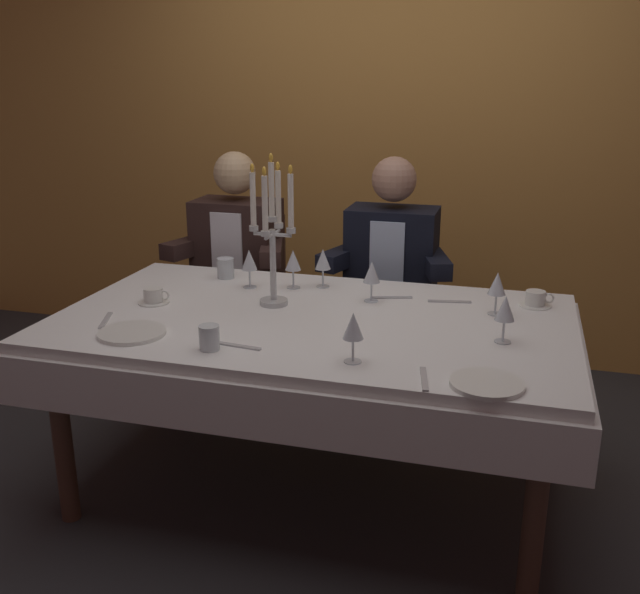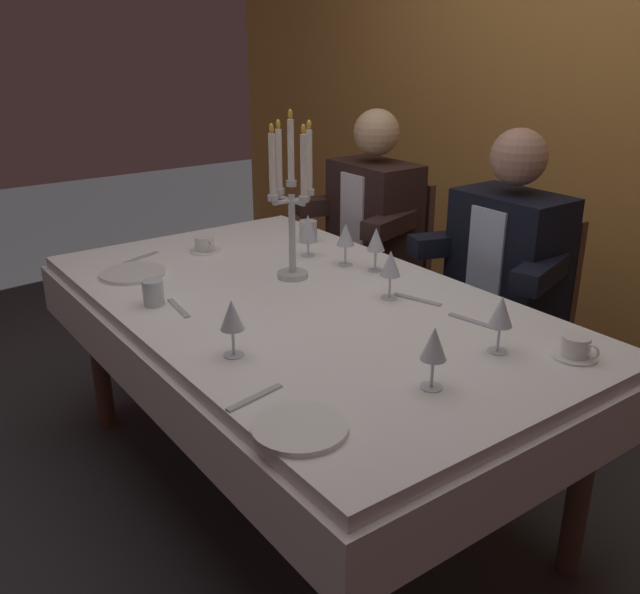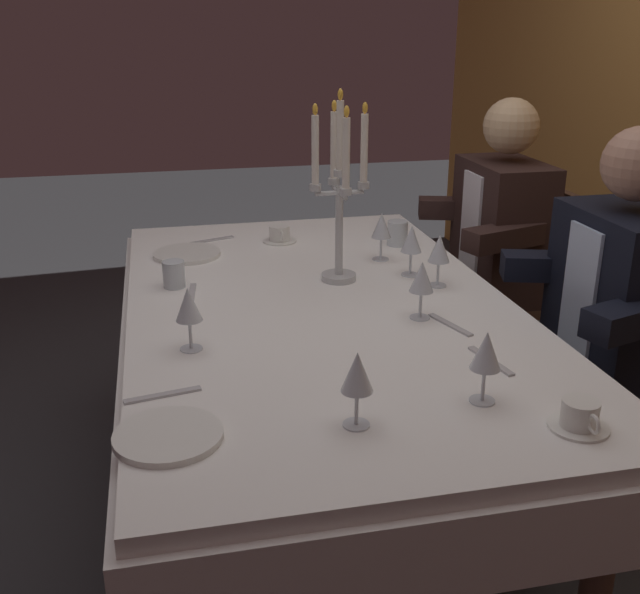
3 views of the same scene
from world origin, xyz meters
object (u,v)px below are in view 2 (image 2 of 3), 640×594
at_px(wine_glass_0, 434,346).
at_px(wine_glass_3, 391,265).
at_px(candelabra, 292,201).
at_px(dining_table, 301,332).
at_px(seated_diner_0, 375,218).
at_px(coffee_cup_0, 205,245).
at_px(wine_glass_1, 376,240).
at_px(wine_glass_2, 501,313).
at_px(seated_diner_1, 509,261).
at_px(dinner_plate_1, 132,273).
at_px(water_tumbler_1, 153,293).
at_px(water_tumbler_0, 308,231).
at_px(wine_glass_6, 308,227).
at_px(wine_glass_4, 232,316).
at_px(dinner_plate_0, 300,428).
at_px(wine_glass_5, 346,235).
at_px(coffee_cup_1, 576,348).

height_order(wine_glass_0, wine_glass_3, same).
bearing_deg(candelabra, dining_table, -27.41).
bearing_deg(seated_diner_0, candelabra, -59.17).
distance_m(dining_table, coffee_cup_0, 0.67).
height_order(wine_glass_1, coffee_cup_0, wine_glass_1).
relative_size(wine_glass_2, seated_diner_1, 0.13).
relative_size(dinner_plate_1, wine_glass_1, 1.42).
xyz_separation_m(wine_glass_3, coffee_cup_0, (-0.82, -0.25, -0.09)).
bearing_deg(water_tumbler_1, water_tumbler_0, 109.40).
relative_size(wine_glass_2, wine_glass_3, 1.00).
relative_size(wine_glass_0, water_tumbler_1, 1.98).
xyz_separation_m(wine_glass_2, wine_glass_6, (-1.01, 0.08, 0.00)).
distance_m(candelabra, wine_glass_4, 0.67).
bearing_deg(dinner_plate_1, wine_glass_1, 56.90).
relative_size(dining_table, seated_diner_1, 1.56).
xyz_separation_m(candelabra, wine_glass_1, (0.12, 0.28, -0.16)).
xyz_separation_m(wine_glass_0, water_tumbler_1, (-0.92, -0.33, -0.07)).
relative_size(dinner_plate_0, wine_glass_6, 1.33).
height_order(coffee_cup_0, seated_diner_1, seated_diner_1).
distance_m(wine_glass_4, water_tumbler_0, 1.10).
xyz_separation_m(candelabra, dinner_plate_1, (-0.36, -0.46, -0.27)).
xyz_separation_m(dinner_plate_1, wine_glass_5, (0.37, 0.69, 0.11)).
bearing_deg(seated_diner_1, wine_glass_0, -60.18).
height_order(wine_glass_3, coffee_cup_0, wine_glass_3).
bearing_deg(wine_glass_4, wine_glass_5, 120.67).
relative_size(dining_table, wine_glass_5, 11.83).
relative_size(candelabra, wine_glass_0, 3.57).
bearing_deg(wine_glass_5, coffee_cup_1, 1.24).
distance_m(wine_glass_3, wine_glass_5, 0.37).
bearing_deg(wine_glass_1, seated_diner_1, 67.87).
relative_size(wine_glass_2, coffee_cup_1, 1.24).
bearing_deg(dinner_plate_1, seated_diner_1, 61.07).
xyz_separation_m(candelabra, wine_glass_2, (0.84, 0.11, -0.16)).
bearing_deg(dinner_plate_1, dining_table, 32.91).
xyz_separation_m(coffee_cup_1, seated_diner_0, (-1.46, 0.53, -0.03)).
distance_m(wine_glass_1, water_tumbler_1, 0.81).
bearing_deg(dinner_plate_0, seated_diner_1, 111.31).
bearing_deg(seated_diner_0, wine_glass_5, -49.29).
xyz_separation_m(dining_table, candelabra, (-0.19, 0.10, 0.40)).
relative_size(candelabra, dinner_plate_0, 2.69).
bearing_deg(dinner_plate_1, wine_glass_4, -2.23).
bearing_deg(seated_diner_0, coffee_cup_0, -89.40).
distance_m(wine_glass_2, wine_glass_6, 1.02).
relative_size(candelabra, wine_glass_2, 3.57).
relative_size(dinner_plate_0, wine_glass_3, 1.33).
relative_size(wine_glass_6, seated_diner_0, 0.13).
bearing_deg(wine_glass_3, wine_glass_2, -3.59).
bearing_deg(wine_glass_1, water_tumbler_1, -101.77).
bearing_deg(dinner_plate_0, wine_glass_2, 90.68).
bearing_deg(wine_glass_0, dinner_plate_0, -94.71).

